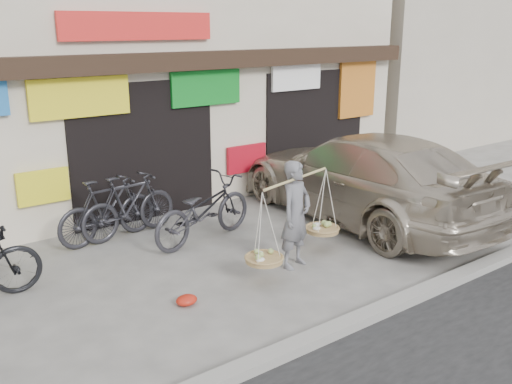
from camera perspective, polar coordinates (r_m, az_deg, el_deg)
ground at (r=8.87m, az=-0.48°, el=-8.43°), size 70.00×70.00×0.00m
kerb at (r=7.50m, az=8.88°, el=-13.05°), size 70.00×0.25×0.12m
shophouse_block at (r=13.75m, az=-17.16°, el=14.54°), size 14.00×6.32×7.00m
neighbor_east at (r=22.72m, az=17.22°, el=14.36°), size 12.00×7.00×6.40m
street_vendor at (r=8.97m, az=3.99°, el=-2.67°), size 2.13×0.98×1.72m
bike_1 at (r=10.57m, az=-12.58°, el=-1.31°), size 1.99×0.79×1.16m
bike_2 at (r=10.12m, az=-5.30°, el=-1.77°), size 2.33×1.21×1.16m
bike_3 at (r=10.42m, az=-14.60°, el=-1.71°), size 1.99×0.79×1.16m
suv at (r=11.41m, az=10.57°, el=1.54°), size 2.69×6.01×1.71m
red_bag at (r=8.06m, az=-6.96°, el=-10.68°), size 0.31×0.25×0.14m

